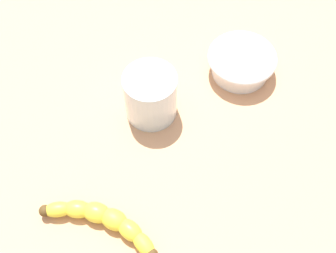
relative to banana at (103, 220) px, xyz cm
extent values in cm
cube|color=tan|center=(13.97, 15.85, -3.05)|extent=(120.00, 120.00, 3.00)
ellipsoid|color=yellow|center=(3.58, -6.05, 0.00)|extent=(3.06, 4.70, 2.33)
ellipsoid|color=yellow|center=(2.80, -3.26, 0.00)|extent=(4.12, 5.05, 2.71)
ellipsoid|color=yellow|center=(1.47, -0.68, 0.00)|extent=(4.97, 5.34, 3.10)
ellipsoid|color=yellow|center=(-0.34, 1.58, 0.00)|extent=(5.26, 5.28, 3.10)
ellipsoid|color=yellow|center=(-2.57, 3.44, 0.00)|extent=(5.13, 4.69, 2.71)
ellipsoid|color=yellow|center=(-5.12, 4.82, 0.00)|extent=(4.92, 3.83, 2.33)
sphere|color=#513819|center=(-6.93, 5.57, 0.00)|extent=(1.81, 1.81, 1.81)
cylinder|color=silver|center=(15.82, 14.55, 2.97)|extent=(8.83, 8.83, 9.03)
cylinder|color=#AED48F|center=(15.82, 14.55, 2.72)|extent=(8.33, 8.33, 8.03)
cylinder|color=white|center=(34.04, 14.25, 0.76)|extent=(10.27, 10.27, 4.62)
torus|color=white|center=(34.04, 14.25, 2.47)|extent=(12.37, 12.37, 1.20)
camera|label=1|loc=(-2.57, -24.26, 63.15)|focal=47.63mm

